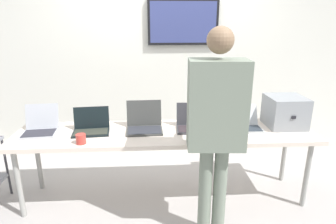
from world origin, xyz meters
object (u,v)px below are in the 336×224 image
laptop_station_0 (40,127)px  laptop_station_4 (244,123)px  workbench (165,136)px  laptop_station_2 (144,124)px  person (216,120)px  equipment_box (285,111)px  laptop_station_1 (91,127)px  coffee_mug (81,139)px  laptop_station_3 (194,123)px

laptop_station_0 → laptop_station_4: bearing=0.0°
workbench → laptop_station_0: bearing=177.4°
laptop_station_2 → workbench: bearing=-18.3°
person → equipment_box: bearing=38.4°
equipment_box → laptop_station_4: size_ratio=1.12×
laptop_station_1 → equipment_box: bearing=1.4°
laptop_station_1 → laptop_station_4: bearing=0.7°
equipment_box → laptop_station_0: 2.50m
laptop_station_4 → coffee_mug: (-1.60, -0.31, -0.01)m
coffee_mug → workbench: bearing=17.8°
equipment_box → laptop_station_2: size_ratio=1.06×
laptop_station_2 → laptop_station_3: size_ratio=0.97×
workbench → laptop_station_2: bearing=161.7°
laptop_station_1 → laptop_station_3: laptop_station_3 is taller
laptop_station_0 → person: size_ratio=0.20×
laptop_station_1 → coffee_mug: bearing=-97.5°
laptop_station_0 → laptop_station_1: size_ratio=0.96×
equipment_box → laptop_station_2: (-1.47, -0.02, -0.10)m
laptop_station_3 → laptop_station_4: (0.52, -0.00, -0.01)m
laptop_station_4 → laptop_station_1: bearing=-179.3°
equipment_box → coffee_mug: equipment_box is taller
workbench → laptop_station_0: (-1.24, 0.06, 0.11)m
person → laptop_station_2: bearing=129.6°
workbench → laptop_station_0: 1.25m
laptop_station_3 → person: size_ratio=0.21×
laptop_station_3 → laptop_station_1: bearing=-178.9°
equipment_box → laptop_station_0: (-2.50, -0.03, -0.10)m
laptop_station_1 → coffee_mug: laptop_station_1 is taller
person → coffee_mug: bearing=161.9°
laptop_station_1 → person: size_ratio=0.21×
person → workbench: bearing=120.1°
workbench → laptop_station_1: size_ratio=8.01×
laptop_station_2 → coffee_mug: laptop_station_2 is taller
laptop_station_2 → laptop_station_4: size_ratio=1.06×
laptop_station_2 → laptop_station_3: 0.51m
workbench → laptop_station_3: 0.33m
laptop_station_1 → laptop_station_3: bearing=1.1°
laptop_station_0 → laptop_station_3: size_ratio=0.96×
equipment_box → laptop_station_4: 0.45m
equipment_box → workbench: bearing=-175.9°
laptop_station_2 → laptop_station_4: bearing=-0.7°
equipment_box → laptop_station_1: (-2.00, -0.05, -0.10)m
laptop_station_0 → laptop_station_4: 2.06m
workbench → equipment_box: 1.28m
coffee_mug → laptop_station_1: bearing=82.5°
workbench → laptop_station_2: (-0.21, 0.07, 0.11)m
laptop_station_0 → laptop_station_3: 1.54m
equipment_box → person: bearing=-141.6°
laptop_station_1 → laptop_station_4: 1.56m
laptop_station_2 → coffee_mug: size_ratio=4.11×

